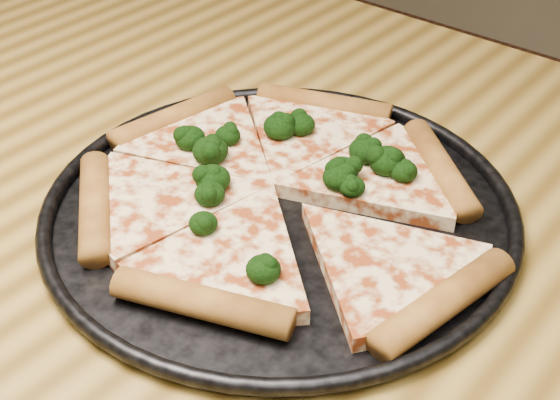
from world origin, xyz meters
The scene contains 4 objects.
dining_table centered at (0.00, 0.00, 0.66)m, with size 1.20×0.90×0.75m.
pizza_pan centered at (0.05, 0.04, 0.76)m, with size 0.39×0.39×0.02m.
pizza centered at (0.04, 0.05, 0.77)m, with size 0.37×0.34×0.03m.
broccoli_florets centered at (0.03, 0.07, 0.78)m, with size 0.20×0.20×0.02m.
Camera 1 is at (0.37, -0.35, 1.14)m, focal length 50.48 mm.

